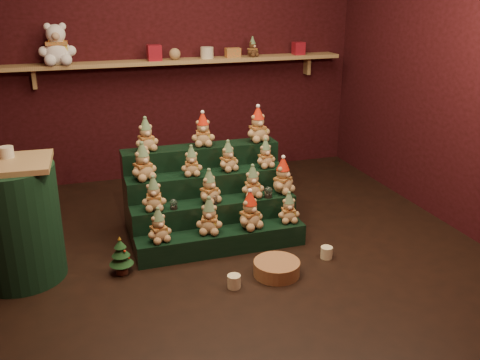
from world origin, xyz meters
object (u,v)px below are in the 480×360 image
object	(u,v)px
riser_tier_front	(222,241)
white_bear	(56,39)
snow_globe_a	(174,204)
brown_bear	(252,47)
side_table	(16,222)
mug_right	(326,252)
mug_left	(234,281)
snow_globe_c	(268,192)
snow_globe_b	(214,199)
wicker_basket	(277,268)
mini_christmas_tree	(121,256)

from	to	relation	value
riser_tier_front	white_bear	distance (m)	2.64
snow_globe_a	white_bear	distance (m)	2.22
brown_bear	side_table	bearing A→B (deg)	-169.11
mug_right	brown_bear	distance (m)	2.64
side_table	mug_left	xyz separation A→B (m)	(1.46, -0.64, -0.40)
snow_globe_c	snow_globe_b	bearing A→B (deg)	180.00
side_table	riser_tier_front	bearing A→B (deg)	0.41
snow_globe_a	wicker_basket	xyz separation A→B (m)	(0.64, -0.65, -0.35)
side_table	mug_left	size ratio (longest dim) A/B	9.30
mug_right	wicker_basket	world-z (taller)	wicker_basket
snow_globe_c	white_bear	xyz separation A→B (m)	(-1.59, 1.72, 1.16)
brown_bear	mug_right	bearing A→B (deg)	-119.28
snow_globe_c	mini_christmas_tree	bearing A→B (deg)	-168.08
snow_globe_a	mug_right	distance (m)	1.29
wicker_basket	mini_christmas_tree	bearing A→B (deg)	161.11
brown_bear	mini_christmas_tree	bearing A→B (deg)	-156.64
mug_left	side_table	bearing A→B (deg)	156.35
snow_globe_b	brown_bear	bearing A→B (deg)	61.69
snow_globe_a	wicker_basket	bearing A→B (deg)	-45.34
snow_globe_c	mug_left	world-z (taller)	snow_globe_c
mug_right	wicker_basket	distance (m)	0.49
riser_tier_front	mini_christmas_tree	distance (m)	0.83
snow_globe_c	white_bear	distance (m)	2.61
mini_christmas_tree	wicker_basket	size ratio (longest dim) A/B	0.88
brown_bear	snow_globe_b	bearing A→B (deg)	-143.94
mug_left	brown_bear	xyz separation A→B (m)	(0.98, 2.44, 1.37)
mug_left	wicker_basket	size ratio (longest dim) A/B	0.28
side_table	mug_right	size ratio (longest dim) A/B	9.47
riser_tier_front	brown_bear	xyz separation A→B (m)	(0.91, 1.88, 1.33)
riser_tier_front	side_table	world-z (taller)	side_table
snow_globe_a	mini_christmas_tree	xyz separation A→B (m)	(-0.47, -0.27, -0.25)
snow_globe_c	brown_bear	xyz separation A→B (m)	(0.45, 1.72, 1.01)
snow_globe_a	snow_globe_b	world-z (taller)	snow_globe_b
riser_tier_front	snow_globe_c	world-z (taller)	snow_globe_c
riser_tier_front	snow_globe_b	world-z (taller)	snow_globe_b
snow_globe_c	brown_bear	distance (m)	2.05
riser_tier_front	snow_globe_c	xyz separation A→B (m)	(0.46, 0.16, 0.32)
mug_right	white_bear	xyz separation A→B (m)	(-1.89, 2.25, 1.52)
side_table	white_bear	bearing A→B (deg)	80.49
wicker_basket	white_bear	xyz separation A→B (m)	(-1.41, 2.37, 1.52)
riser_tier_front	mug_right	world-z (taller)	riser_tier_front
mug_left	white_bear	xyz separation A→B (m)	(-1.05, 2.44, 1.52)
snow_globe_c	white_bear	bearing A→B (deg)	132.70
snow_globe_a	mug_left	world-z (taller)	snow_globe_a
riser_tier_front	snow_globe_c	size ratio (longest dim) A/B	14.70
snow_globe_c	mug_right	size ratio (longest dim) A/B	0.99
mini_christmas_tree	wicker_basket	bearing A→B (deg)	-18.89
riser_tier_front	side_table	bearing A→B (deg)	177.29
side_table	white_bear	size ratio (longest dim) A/B	1.81
mug_right	snow_globe_b	bearing A→B (deg)	145.96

